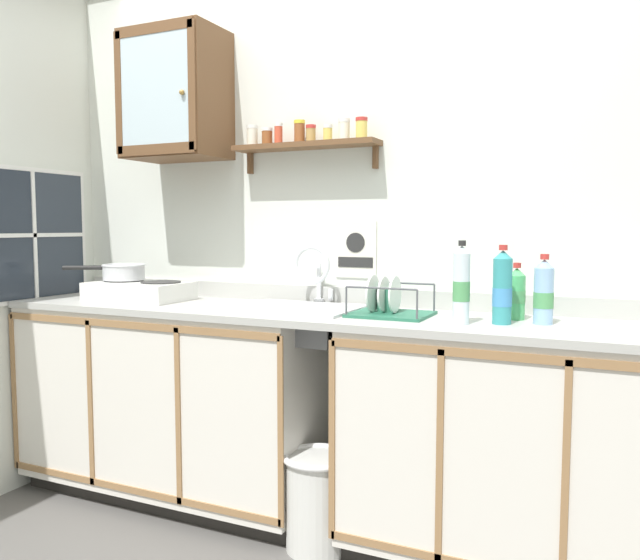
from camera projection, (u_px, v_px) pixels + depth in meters
name	position (u px, v px, depth m)	size (l,w,h in m)	color
back_wall	(338.00, 224.00, 2.98)	(3.59, 0.07, 2.61)	silver
lower_cabinet_run	(174.00, 401.00, 3.08)	(1.51, 0.58, 0.92)	black
lower_cabinet_run_right	(512.00, 450.00, 2.41)	(1.27, 0.58, 0.92)	black
countertop	(310.00, 314.00, 2.73)	(2.95, 0.60, 0.03)	#B2B2AD
backsplash	(335.00, 295.00, 2.97)	(2.95, 0.02, 0.08)	#B2B2AD
sink	(298.00, 315.00, 2.80)	(0.54, 0.46, 0.41)	silver
hot_plate_stove	(139.00, 291.00, 3.13)	(0.48, 0.30, 0.09)	silver
saucepan	(123.00, 271.00, 3.19)	(0.37, 0.26, 0.08)	silver
bottle_water_clear_0	(461.00, 286.00, 2.35)	(0.06, 0.06, 0.31)	silver
bottle_soda_green_1	(516.00, 294.00, 2.46)	(0.07, 0.07, 0.22)	#4CB266
bottle_detergent_teal_2	(502.00, 289.00, 2.35)	(0.07, 0.07, 0.29)	teal
bottle_water_blue_3	(544.00, 293.00, 2.34)	(0.07, 0.07, 0.26)	#8CB7E0
dish_rack	(389.00, 307.00, 2.58)	(0.31, 0.27, 0.16)	#26664C
mug	(388.00, 301.00, 2.63)	(0.09, 0.13, 0.10)	#337259
wall_cabinet	(176.00, 96.00, 3.09)	(0.47, 0.34, 0.61)	brown
spice_shelf	(305.00, 141.00, 2.91)	(0.71, 0.14, 0.23)	brown
warning_sign	(356.00, 250.00, 2.92)	(0.20, 0.01, 0.26)	silver
window	(33.00, 235.00, 3.21)	(0.03, 0.68, 0.68)	#262D38
trash_bin	(317.00, 499.00, 2.57)	(0.28, 0.28, 0.40)	silver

